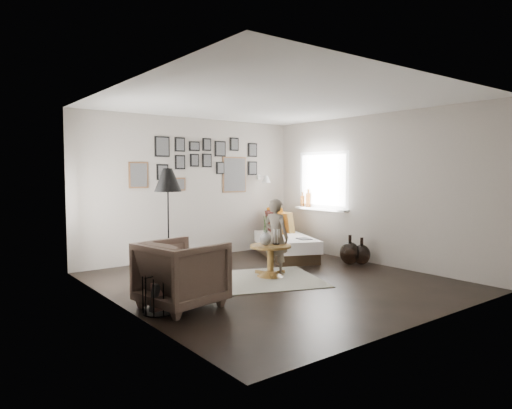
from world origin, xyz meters
TOP-DOWN VIEW (x-y plane):
  - ground at (0.00, 0.00)m, footprint 4.80×4.80m
  - wall_back at (0.00, 2.40)m, footprint 4.50×0.00m
  - wall_front at (0.00, -2.40)m, footprint 4.50×0.00m
  - wall_left at (-2.25, 0.00)m, footprint 0.00×4.80m
  - wall_right at (2.25, 0.00)m, footprint 0.00×4.80m
  - ceiling at (0.00, 0.00)m, footprint 4.80×4.80m
  - door_left at (-2.23, 1.20)m, footprint 0.00×2.14m
  - window_right at (2.18, 1.34)m, footprint 0.15×1.32m
  - gallery_wall at (0.29, 2.38)m, footprint 2.74×0.03m
  - wall_sconce at (1.55, 2.13)m, footprint 0.18×0.36m
  - rug at (-0.27, 0.25)m, footprint 2.45×2.09m
  - pedestal_table at (0.15, 0.26)m, footprint 0.63×0.63m
  - vase at (0.07, 0.28)m, footprint 0.18×0.18m
  - candles at (0.26, 0.26)m, footprint 0.11×0.11m
  - daybed at (1.41, 1.44)m, footprint 1.44×1.96m
  - magazine_on_daybed at (1.36, 0.80)m, footprint 0.26×0.31m
  - armchair at (-1.68, -0.32)m, footprint 1.02×1.00m
  - armchair_cushion at (-1.65, -0.27)m, footprint 0.41×0.42m
  - floor_lamp at (-1.28, 0.83)m, footprint 0.39×0.39m
  - magazine_basket at (-2.00, -0.36)m, footprint 0.40×0.40m
  - demijohn_large at (1.83, 0.15)m, footprint 0.34×0.34m
  - demijohn_small at (2.00, 0.03)m, footprint 0.30×0.30m
  - child at (0.32, 0.34)m, footprint 0.39×0.49m

SIDE VIEW (x-z plane):
  - ground at x=0.00m, z-range 0.00..0.00m
  - rug at x=-0.27m, z-range 0.00..0.01m
  - demijohn_small at x=2.00m, z-range -0.06..0.41m
  - demijohn_large at x=1.83m, z-range -0.06..0.46m
  - magazine_basket at x=-2.00m, z-range 0.00..0.42m
  - pedestal_table at x=0.15m, z-range -0.02..0.47m
  - daybed at x=1.41m, z-range -0.17..0.71m
  - armchair at x=-1.68m, z-range 0.00..0.80m
  - magazine_on_daybed at x=1.36m, z-range 0.41..0.42m
  - armchair_cushion at x=-1.65m, z-range 0.40..0.56m
  - child at x=0.32m, z-range 0.00..1.19m
  - candles at x=0.26m, z-range 0.49..0.72m
  - vase at x=0.07m, z-range 0.41..0.85m
  - window_right at x=2.18m, z-range 0.28..1.58m
  - door_left at x=-2.23m, z-range -0.02..2.12m
  - wall_back at x=0.00m, z-range -0.95..3.55m
  - wall_front at x=0.00m, z-range -0.95..3.55m
  - wall_left at x=-2.25m, z-range -1.10..3.70m
  - wall_right at x=2.25m, z-range -1.10..3.70m
  - floor_lamp at x=-1.28m, z-range 0.60..2.25m
  - wall_sconce at x=1.55m, z-range 1.38..1.54m
  - gallery_wall at x=0.29m, z-range 1.20..2.28m
  - ceiling at x=0.00m, z-range 2.60..2.60m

